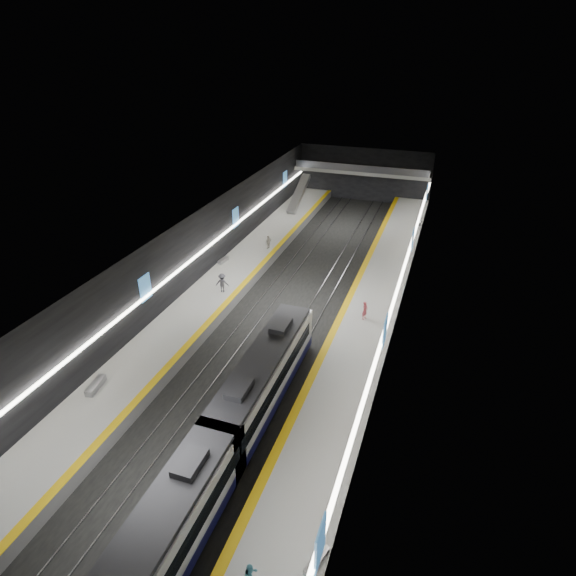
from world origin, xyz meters
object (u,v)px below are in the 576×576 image
at_px(train, 219,448).
at_px(passenger_left_a, 268,242).
at_px(passenger_right_a, 365,311).
at_px(bench_left_near, 96,386).
at_px(bench_right_near, 317,561).
at_px(escalator, 299,194).
at_px(bench_right_far, 419,222).
at_px(bench_left_far, 223,260).
at_px(passenger_left_b, 222,283).

xyz_separation_m(train, passenger_left_a, (-8.66, 30.21, -0.40)).
bearing_deg(passenger_right_a, passenger_left_a, 71.69).
relative_size(bench_left_near, passenger_left_a, 1.27).
bearing_deg(passenger_left_a, bench_right_near, 40.94).
distance_m(escalator, bench_right_far, 17.14).
bearing_deg(bench_right_far, passenger_right_a, -100.57).
relative_size(train, passenger_left_a, 18.01).
bearing_deg(escalator, bench_left_far, -95.54).
xyz_separation_m(escalator, bench_left_near, (-1.25, -42.63, -1.65)).
bearing_deg(passenger_right_a, escalator, 51.13).
bearing_deg(bench_right_near, bench_right_far, 106.20).
height_order(train, bench_right_near, train).
bearing_deg(passenger_left_b, bench_left_far, -75.98).
bearing_deg(bench_right_near, passenger_right_a, 111.61).
xyz_separation_m(bench_left_near, bench_right_far, (18.25, 41.21, -0.00)).
bearing_deg(bench_right_far, passenger_left_b, -128.16).
bearing_deg(passenger_left_b, passenger_left_a, -103.59).
bearing_deg(train, bench_left_near, 164.46).
xyz_separation_m(train, passenger_right_a, (4.86, 18.54, -0.37)).
bearing_deg(bench_right_far, escalator, 169.39).
bearing_deg(passenger_left_a, escalator, -158.72).
xyz_separation_m(bench_left_near, bench_right_near, (18.25, -7.12, -0.05)).
relative_size(passenger_right_a, passenger_left_a, 1.05).
height_order(bench_left_near, passenger_right_a, passenger_right_a).
bearing_deg(train, bench_left_far, 115.53).
bearing_deg(bench_right_near, passenger_left_a, 130.80).
relative_size(train, escalator, 3.57).
bearing_deg(bench_right_near, passenger_left_b, 141.15).
height_order(bench_right_near, passenger_right_a, passenger_right_a).
xyz_separation_m(escalator, bench_right_near, (17.00, -49.75, -1.70)).
bearing_deg(bench_left_near, bench_left_far, 82.75).
xyz_separation_m(train, bench_left_near, (-11.25, 3.13, -0.95)).
xyz_separation_m(train, bench_right_near, (7.00, -3.99, -1.00)).
xyz_separation_m(escalator, bench_right_far, (17.00, -1.42, -1.66)).
height_order(passenger_right_a, passenger_left_b, passenger_left_b).
distance_m(bench_left_far, bench_right_far, 27.02).
height_order(bench_left_far, bench_right_near, bench_right_near).
bearing_deg(passenger_right_a, bench_left_far, 91.15).
distance_m(bench_left_near, bench_right_near, 19.59).
height_order(bench_left_far, passenger_left_b, passenger_left_b).
bearing_deg(train, passenger_right_a, 75.30).
relative_size(bench_right_far, passenger_left_b, 1.03).
height_order(train, bench_left_far, train).
bearing_deg(passenger_left_b, bench_right_near, 113.37).
xyz_separation_m(train, bench_right_far, (7.00, 44.34, -0.95)).
bearing_deg(passenger_right_a, bench_left_near, 156.21).
distance_m(passenger_right_a, passenger_left_b, 13.92).
distance_m(bench_right_far, passenger_left_b, 30.03).
relative_size(escalator, bench_left_far, 5.03).
distance_m(bench_right_near, passenger_left_a, 37.62).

